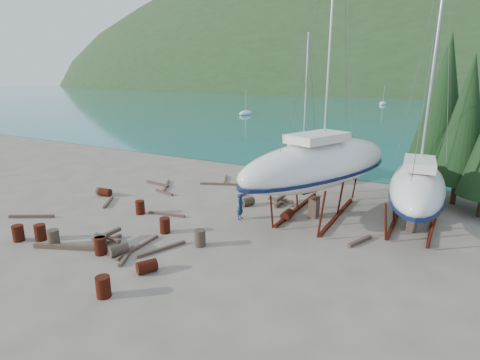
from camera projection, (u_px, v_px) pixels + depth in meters
The scene contains 46 objects.
ground at pixel (205, 228), 21.78m from camera, with size 600.00×600.00×0.00m, color #685F52.
bay_water at pixel (439, 88), 286.16m from camera, with size 700.00×700.00×0.00m, color #197E7D.
far_hill at pixel (440, 88), 290.36m from camera, with size 800.00×360.00×110.00m, color #25361B.
far_house_left at pixel (310, 87), 208.90m from camera, with size 6.60×5.60×5.60m.
far_house_center at pixel (385, 88), 189.95m from camera, with size 6.60×5.60×5.60m.
cypress_near_right at pixel (466, 120), 24.39m from camera, with size 3.60×3.60×10.00m.
cypress_back_left at pixel (443, 104), 26.54m from camera, with size 4.14×4.14×11.50m.
moored_boat_left at pixel (246, 113), 86.25m from camera, with size 2.00×5.00×6.05m.
moored_boat_mid at pixel (444, 114), 84.08m from camera, with size 2.00×5.00×6.05m.
moored_boat_far at pixel (383, 104), 117.79m from camera, with size 2.00×5.00×6.05m.
large_sailboat_near at pixel (320, 164), 23.25m from camera, with size 8.19×13.52×20.49m.
large_sailboat_far at pixel (417, 185), 21.24m from camera, with size 3.62×10.05×15.60m.
small_sailboat_shore at pixel (301, 156), 31.92m from camera, with size 3.10×7.65×11.91m.
worker at pixel (240, 207), 22.97m from camera, with size 0.59×0.39×1.63m, color navy.
drum_0 at pixel (18, 233), 20.00m from camera, with size 0.58×0.58×0.88m, color #51190D.
drum_1 at pixel (119, 250), 18.40m from camera, with size 0.58×0.58×0.88m, color #2D2823.
drum_2 at pixel (105, 192), 27.56m from camera, with size 0.58×0.58×0.88m, color #51190D.
drum_3 at pixel (100, 246), 18.49m from camera, with size 0.58×0.58×0.88m, color #51190D.
drum_5 at pixel (101, 244), 18.66m from camera, with size 0.58×0.58×0.88m, color #2D2823.
drum_6 at pixel (287, 215), 23.06m from camera, with size 0.58×0.58×0.88m, color #51190D.
drum_7 at pixel (103, 287), 14.89m from camera, with size 0.58×0.58×0.88m, color #51190D.
drum_9 at pixel (259, 181), 30.67m from camera, with size 0.58×0.58×0.88m, color #2D2823.
drum_10 at pixel (165, 225), 21.04m from camera, with size 0.58×0.58×0.88m, color #51190D.
drum_11 at pixel (247, 202), 25.53m from camera, with size 0.58×0.58×0.88m, color #2D2823.
drum_12 at pixel (147, 266), 16.79m from camera, with size 0.58×0.58×0.88m, color #51190D.
drum_13 at pixel (40, 232), 20.09m from camera, with size 0.58×0.58×0.88m, color #51190D.
drum_14 at pixel (140, 207), 23.95m from camera, with size 0.58×0.58×0.88m, color #51190D.
drum_15 at pixel (103, 192), 27.72m from camera, with size 0.58×0.58×0.88m, color #2D2823.
drum_16 at pixel (54, 238), 19.41m from camera, with size 0.58×0.58×0.88m, color #2D2823.
drum_17 at pixel (200, 238), 19.39m from camera, with size 0.58×0.58×0.88m, color #2D2823.
timber_0 at pixel (226, 179), 31.88m from camera, with size 0.14×2.54×0.14m, color brown.
timber_1 at pixel (360, 241), 19.83m from camera, with size 0.19×1.92×0.19m, color brown.
timber_2 at pixel (158, 184), 30.46m from camera, with size 0.19×2.50×0.19m, color brown.
timber_3 at pixel (138, 247), 19.18m from camera, with size 0.15×3.07×0.15m, color brown.
timber_4 at pixel (164, 192), 28.22m from camera, with size 0.17×1.95×0.17m, color brown.
timber_5 at pixel (162, 249), 18.95m from camera, with size 0.16×2.73×0.16m, color brown.
timber_7 at pixel (127, 256), 18.21m from camera, with size 0.17×1.94×0.17m, color brown.
timber_8 at pixel (246, 193), 28.15m from camera, with size 0.19×1.85×0.19m, color brown.
timber_10 at pixel (219, 184), 30.45m from camera, with size 0.16×3.14×0.16m, color brown.
timber_11 at pixel (167, 214), 23.75m from camera, with size 0.15×2.52×0.15m, color brown.
timber_12 at pixel (108, 202), 26.03m from camera, with size 0.17×2.22×0.17m, color brown.
timber_14 at pixel (31, 216), 23.36m from camera, with size 0.18×2.78×0.18m, color brown.
timber_15 at pixel (166, 186), 30.01m from camera, with size 0.15×3.09×0.15m, color brown.
timber_16 at pixel (65, 247), 19.11m from camera, with size 0.23×3.27×0.23m, color brown.
timber_pile_fore at pixel (107, 238), 19.72m from camera, with size 1.80×1.80×0.60m.
timber_pile_aft at pixel (281, 200), 25.75m from camera, with size 1.80×1.80×0.60m.
Camera 1 is at (11.74, -16.62, 8.51)m, focal length 28.00 mm.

